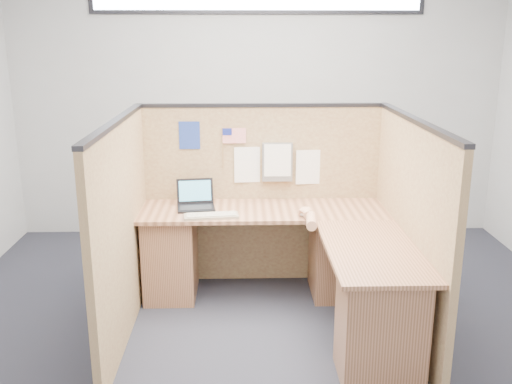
{
  "coord_description": "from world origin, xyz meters",
  "views": [
    {
      "loc": [
        -0.18,
        -3.65,
        2.08
      ],
      "look_at": [
        -0.06,
        0.5,
        0.92
      ],
      "focal_mm": 40.0,
      "sensor_mm": 36.0,
      "label": 1
    }
  ],
  "objects_px": {
    "l_desk": "(290,268)",
    "keyboard": "(211,216)",
    "mouse": "(306,214)",
    "laptop": "(196,201)"
  },
  "relations": [
    {
      "from": "laptop",
      "to": "keyboard",
      "type": "distance_m",
      "value": 0.31
    },
    {
      "from": "l_desk",
      "to": "keyboard",
      "type": "height_order",
      "value": "keyboard"
    },
    {
      "from": "l_desk",
      "to": "mouse",
      "type": "bearing_deg",
      "value": 54.87
    },
    {
      "from": "laptop",
      "to": "mouse",
      "type": "height_order",
      "value": "laptop"
    },
    {
      "from": "l_desk",
      "to": "mouse",
      "type": "xyz_separation_m",
      "value": [
        0.13,
        0.19,
        0.36
      ]
    },
    {
      "from": "l_desk",
      "to": "mouse",
      "type": "relative_size",
      "value": 17.37
    },
    {
      "from": "l_desk",
      "to": "keyboard",
      "type": "distance_m",
      "value": 0.71
    },
    {
      "from": "keyboard",
      "to": "mouse",
      "type": "xyz_separation_m",
      "value": [
        0.72,
        -0.0,
        0.01
      ]
    },
    {
      "from": "laptop",
      "to": "keyboard",
      "type": "relative_size",
      "value": 0.75
    },
    {
      "from": "l_desk",
      "to": "keyboard",
      "type": "relative_size",
      "value": 4.61
    }
  ]
}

